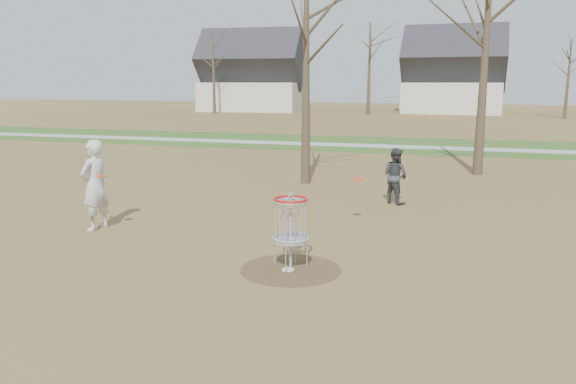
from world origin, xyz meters
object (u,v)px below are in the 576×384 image
object	(u,v)px
player_standing	(95,185)
player_throwing	(395,176)
disc_grounded	(288,270)
disc_golf_basket	(291,220)

from	to	relation	value
player_standing	player_throwing	size ratio (longest dim) A/B	1.33
player_standing	disc_grounded	distance (m)	5.27
disc_golf_basket	player_throwing	bearing A→B (deg)	79.37
player_throwing	disc_grounded	bearing A→B (deg)	114.14
disc_grounded	disc_golf_basket	size ratio (longest dim) A/B	0.16
player_standing	disc_grounded	size ratio (longest dim) A/B	9.25
player_standing	player_throwing	bearing A→B (deg)	136.67
disc_grounded	player_throwing	bearing A→B (deg)	79.24
player_throwing	disc_golf_basket	size ratio (longest dim) A/B	1.14
player_standing	disc_golf_basket	world-z (taller)	player_standing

